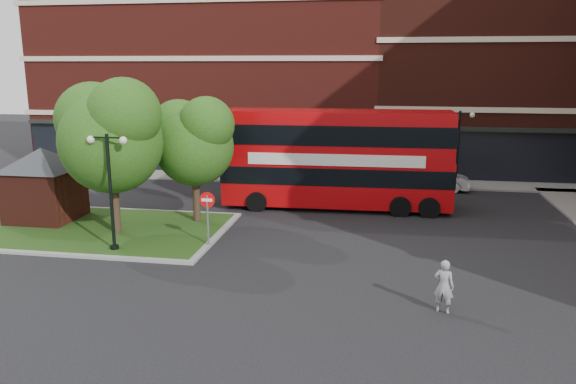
% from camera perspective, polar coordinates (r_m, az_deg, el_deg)
% --- Properties ---
extents(ground, '(120.00, 120.00, 0.00)m').
position_cam_1_polar(ground, '(22.79, -4.85, -7.02)').
color(ground, black).
rests_on(ground, ground).
extents(pavement_far, '(44.00, 3.00, 0.12)m').
position_cam_1_polar(pavement_far, '(38.40, 1.29, 1.33)').
color(pavement_far, slate).
rests_on(pavement_far, ground).
extents(terrace_far_left, '(26.00, 12.00, 14.00)m').
position_cam_1_polar(terrace_far_left, '(46.72, -7.24, 11.86)').
color(terrace_far_left, maroon).
rests_on(terrace_far_left, ground).
extents(terrace_far_right, '(18.00, 12.00, 16.00)m').
position_cam_1_polar(terrace_far_right, '(45.53, 20.98, 12.37)').
color(terrace_far_right, '#471911').
rests_on(terrace_far_right, ground).
extents(traffic_island, '(12.60, 7.60, 0.15)m').
position_cam_1_polar(traffic_island, '(28.34, -19.18, -3.56)').
color(traffic_island, gray).
rests_on(traffic_island, ground).
extents(kiosk, '(6.51, 6.51, 3.60)m').
position_cam_1_polar(kiosk, '(30.20, -23.59, 1.44)').
color(kiosk, '#471911').
rests_on(kiosk, traffic_island).
extents(tree_island_west, '(5.40, 4.71, 7.21)m').
position_cam_1_polar(tree_island_west, '(26.41, -17.69, 5.87)').
color(tree_island_west, '#2D2116').
rests_on(tree_island_west, ground).
extents(tree_island_east, '(4.46, 3.90, 6.29)m').
position_cam_1_polar(tree_island_east, '(27.55, -9.63, 5.40)').
color(tree_island_east, '#2D2116').
rests_on(tree_island_east, ground).
extents(lamp_island, '(1.72, 0.36, 5.00)m').
position_cam_1_polar(lamp_island, '(24.13, -17.61, 0.52)').
color(lamp_island, black).
rests_on(lamp_island, ground).
extents(lamp_far_left, '(1.72, 0.36, 5.00)m').
position_cam_1_polar(lamp_far_left, '(35.73, 4.02, 4.94)').
color(lamp_far_left, black).
rests_on(lamp_far_left, ground).
extents(lamp_far_right, '(1.72, 0.36, 5.00)m').
position_cam_1_polar(lamp_far_right, '(35.85, 16.89, 4.44)').
color(lamp_far_right, black).
rests_on(lamp_far_right, ground).
extents(bus, '(12.30, 3.12, 4.67)m').
position_cam_1_polar(bus, '(30.49, 4.96, 4.01)').
color(bus, '#A9060A').
rests_on(bus, ground).
extents(woman, '(0.74, 0.61, 1.75)m').
position_cam_1_polar(woman, '(18.65, 15.55, -9.20)').
color(woman, gray).
rests_on(woman, ground).
extents(car_silver, '(3.94, 1.83, 1.31)m').
position_cam_1_polar(car_silver, '(37.80, 1.21, 2.06)').
color(car_silver, '#AEB2B6').
rests_on(car_silver, ground).
extents(car_white, '(4.48, 2.01, 1.43)m').
position_cam_1_polar(car_white, '(36.41, 14.61, 1.33)').
color(car_white, silver).
rests_on(car_white, ground).
extents(no_entry_sign, '(0.68, 0.08, 2.45)m').
position_cam_1_polar(no_entry_sign, '(24.14, -8.19, -1.63)').
color(no_entry_sign, slate).
rests_on(no_entry_sign, ground).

